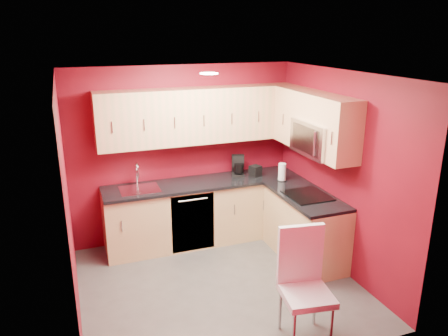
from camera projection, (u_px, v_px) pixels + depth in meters
floor at (219, 285)px, 5.27m from camera, size 3.20×3.20×0.00m
ceiling at (218, 75)px, 4.52m from camera, size 3.20×3.20×0.00m
wall_back at (183, 154)px, 6.24m from camera, size 3.20×0.00×3.20m
wall_front at (280, 247)px, 3.55m from camera, size 3.20×0.00×3.20m
wall_left at (68, 207)px, 4.37m from camera, size 0.00×3.00×3.00m
wall_right at (340, 172)px, 5.42m from camera, size 0.00×3.00×3.00m
base_cabinets_back at (204, 212)px, 6.28m from camera, size 2.80×0.60×0.87m
base_cabinets_right at (305, 228)px, 5.79m from camera, size 0.60×1.30×0.87m
countertop_back at (204, 183)px, 6.13m from camera, size 2.80×0.63×0.04m
countertop_right at (306, 196)px, 5.64m from camera, size 0.63×1.27×0.04m
upper_cabinets_back at (200, 115)px, 5.97m from camera, size 2.80×0.35×0.75m
upper_cabinets_right at (312, 116)px, 5.57m from camera, size 0.35×1.55×0.75m
microwave at (319, 138)px, 5.41m from camera, size 0.42×0.76×0.42m
cooktop at (307, 195)px, 5.60m from camera, size 0.50×0.55×0.01m
sink at (139, 186)px, 5.83m from camera, size 0.52×0.42×0.35m
dishwasher_front at (193, 223)px, 5.94m from camera, size 0.60×0.02×0.82m
downlight at (209, 73)px, 4.79m from camera, size 0.20×0.20×0.01m
coffee_maker at (238, 166)px, 6.34m from camera, size 0.24×0.28×0.29m
napkin_holder at (255, 171)px, 6.34m from camera, size 0.18×0.18×0.15m
paper_towel at (282, 172)px, 6.13m from camera, size 0.14×0.14×0.25m
dining_chair at (307, 289)px, 4.18m from camera, size 0.53×0.55×1.14m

